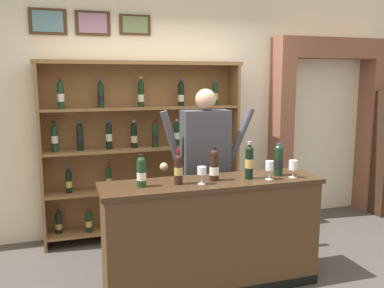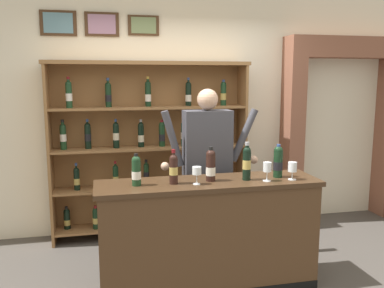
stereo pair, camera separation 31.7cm
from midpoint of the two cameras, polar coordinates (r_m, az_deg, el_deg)
name	(u,v)px [view 2 (the right image)]	position (r m, az deg, el deg)	size (l,w,h in m)	color
ground_plane	(211,288)	(3.79, 5.24, -19.44)	(14.00, 14.00, 0.02)	#47423D
back_wall	(176,96)	(4.89, -0.35, 6.78)	(12.00, 0.19, 3.19)	beige
wine_shelf	(150,145)	(4.63, -3.96, -0.18)	(2.24, 0.34, 1.98)	olive
archway_doorway	(338,119)	(5.62, 21.27, 3.31)	(1.56, 0.45, 2.30)	brown
tasting_counter	(208,235)	(3.57, 4.91, -12.65)	(1.88, 0.50, 0.95)	#4C331E
shopkeeper	(207,156)	(3.95, 4.46, -1.69)	(0.98, 0.22, 1.70)	#2D3347
tasting_bottle_brunello	(136,170)	(3.25, -5.05, -3.74)	(0.07, 0.07, 0.26)	#19381E
tasting_bottle_prosecco	(174,168)	(3.29, 0.16, -3.42)	(0.07, 0.07, 0.28)	black
tasting_bottle_chianti	(211,165)	(3.39, 5.33, -3.01)	(0.08, 0.08, 0.29)	black
tasting_bottle_riserva	(247,162)	(3.47, 10.28, -2.52)	(0.07, 0.07, 0.32)	black
tasting_bottle_rosso	(278,161)	(3.62, 14.44, -2.39)	(0.08, 0.08, 0.29)	black
wine_glass_right	(292,168)	(3.57, 16.38, -3.20)	(0.07, 0.07, 0.15)	silver
wine_glass_center	(267,168)	(3.47, 13.07, -3.34)	(0.07, 0.07, 0.16)	silver
wine_glass_left	(197,172)	(3.28, 3.44, -3.92)	(0.07, 0.07, 0.15)	silver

